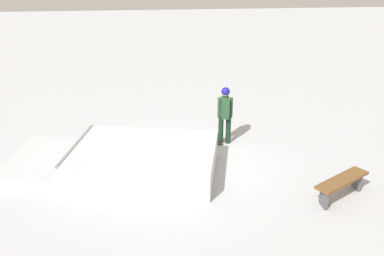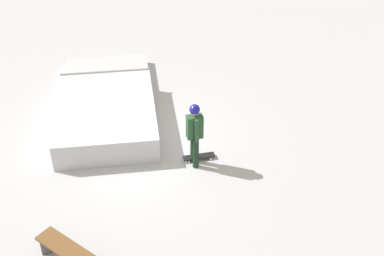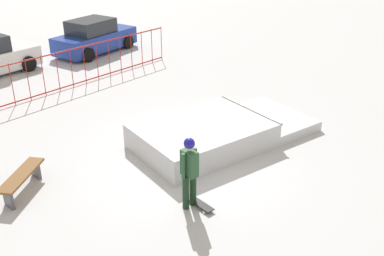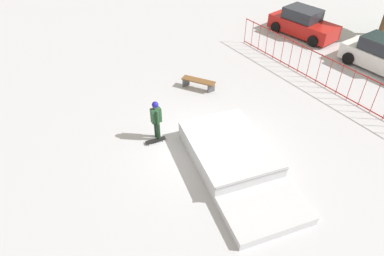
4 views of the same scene
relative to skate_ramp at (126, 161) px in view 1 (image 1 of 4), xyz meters
name	(u,v)px [view 1 (image 1 of 4)]	position (x,y,z in m)	size (l,w,h in m)	color
ground_plane	(186,163)	(-1.58, -0.37, -0.32)	(60.00, 60.00, 0.00)	#B7BABF
skate_ramp	(126,161)	(0.00, 0.00, 0.00)	(5.82, 3.67, 0.74)	silver
skater	(225,111)	(-2.82, -1.57, 0.69)	(0.44, 0.40, 1.73)	black
skateboard	(218,138)	(-2.68, -1.75, -0.24)	(0.33, 0.82, 0.09)	black
park_bench	(342,183)	(-5.04, 1.77, 0.04)	(1.56, 1.22, 0.48)	brown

